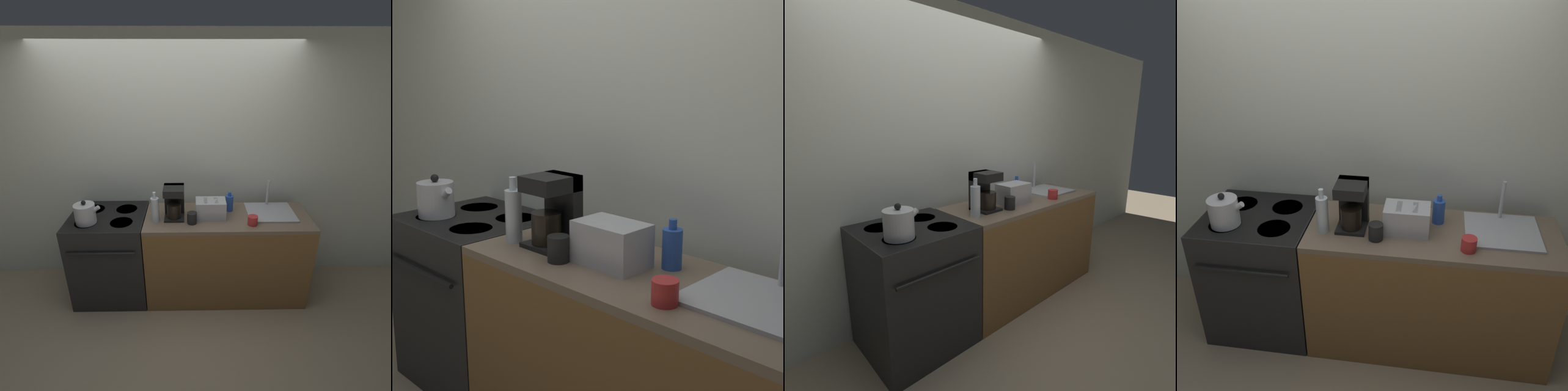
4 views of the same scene
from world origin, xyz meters
The scene contains 12 objects.
ground_plane centered at (0.00, 0.00, 0.00)m, with size 12.00×12.00×0.00m, color tan.
wall_back centered at (0.00, 0.72, 1.30)m, with size 8.00×0.05×2.60m.
stove centered at (-0.61, 0.33, 0.48)m, with size 0.74×0.70×0.93m.
counter_block centered at (0.57, 0.30, 0.46)m, with size 1.61×0.60×0.93m.
kettle centered at (-0.77, 0.20, 1.02)m, with size 0.24×0.19×0.23m.
toaster centered at (0.40, 0.29, 1.02)m, with size 0.29×0.19×0.18m.
coffee_maker centered at (0.05, 0.30, 1.09)m, with size 0.19×0.21×0.32m.
sink_tray centered at (1.01, 0.37, 0.94)m, with size 0.47×0.41×0.28m.
bottle_clear centered at (-0.12, 0.21, 1.05)m, with size 0.08×0.08×0.30m.
bottle_blue centered at (0.60, 0.43, 1.01)m, with size 0.08×0.08×0.20m.
cup_red centered at (0.79, 0.13, 0.97)m, with size 0.09×0.09×0.09m.
cup_black centered at (0.22, 0.17, 0.98)m, with size 0.09×0.09×0.11m.
Camera 3 is at (-1.61, -1.49, 1.65)m, focal length 28.00 mm.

